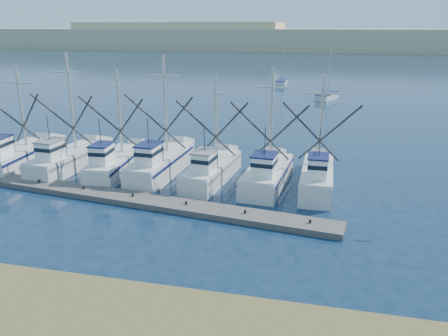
{
  "coord_description": "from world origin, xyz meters",
  "views": [
    {
      "loc": [
        2.63,
        -18.96,
        11.38
      ],
      "look_at": [
        -3.52,
        8.0,
        2.35
      ],
      "focal_mm": 35.0,
      "sensor_mm": 36.0,
      "label": 1
    }
  ],
  "objects": [
    {
      "name": "sailboat_far",
      "position": [
        -5.84,
        70.88,
        0.49
      ],
      "size": [
        1.86,
        6.14,
        8.1
      ],
      "rotation": [
        0.0,
        0.0,
        -0.0
      ],
      "color": "silver",
      "rests_on": "ground"
    },
    {
      "name": "dune_ridge",
      "position": [
        0.0,
        210.0,
        5.0
      ],
      "size": [
        360.0,
        60.0,
        10.0
      ],
      "primitive_type": "cube",
      "color": "tan",
      "rests_on": "ground"
    },
    {
      "name": "ground",
      "position": [
        0.0,
        0.0,
        0.0
      ],
      "size": [
        500.0,
        500.0,
        0.0
      ],
      "primitive_type": "plane",
      "color": "#0B2133",
      "rests_on": "ground"
    },
    {
      "name": "floating_dock",
      "position": [
        -9.52,
        6.49,
        0.19
      ],
      "size": [
        28.0,
        5.57,
        0.37
      ],
      "primitive_type": "cube",
      "rotation": [
        0.0,
        0.0,
        -0.13
      ],
      "color": "#5A5551",
      "rests_on": "ground"
    },
    {
      "name": "trawler_fleet",
      "position": [
        -9.76,
        11.48,
        0.97
      ],
      "size": [
        27.43,
        8.86,
        9.39
      ],
      "color": "silver",
      "rests_on": "ground"
    },
    {
      "name": "sailboat_near",
      "position": [
        3.25,
        54.07,
        0.49
      ],
      "size": [
        3.91,
        6.52,
        8.1
      ],
      "rotation": [
        0.0,
        0.0,
        -0.35
      ],
      "color": "silver",
      "rests_on": "ground"
    }
  ]
}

